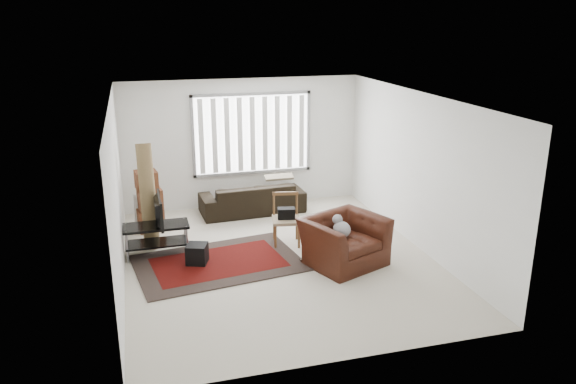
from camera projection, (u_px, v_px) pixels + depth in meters
name	position (u px, v px, depth m)	size (l,w,h in m)	color
room	(273.00, 151.00, 9.37)	(6.00, 6.02, 2.71)	beige
persian_rug	(219.00, 263.00, 9.26)	(2.87, 2.12, 0.02)	black
tv_stand	(156.00, 233.00, 9.50)	(1.09, 0.49, 0.54)	black
tv	(155.00, 211.00, 9.37)	(0.88, 0.11, 0.51)	black
subwoofer	(197.00, 254.00, 9.20)	(0.32, 0.32, 0.32)	black
moving_boxes	(149.00, 203.00, 10.57)	(0.53, 0.50, 1.16)	brown
white_flatpack	(149.00, 212.00, 10.67)	(0.53, 0.08, 0.68)	silver
rolled_rug	(148.00, 195.00, 9.79)	(0.27, 0.27, 1.81)	brown
sofa	(252.00, 194.00, 11.56)	(2.12, 0.92, 0.82)	black
side_chair	(286.00, 217.00, 9.94)	(0.57, 0.57, 0.91)	#857157
armchair	(344.00, 238.00, 9.14)	(1.53, 1.44, 0.90)	#38150B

